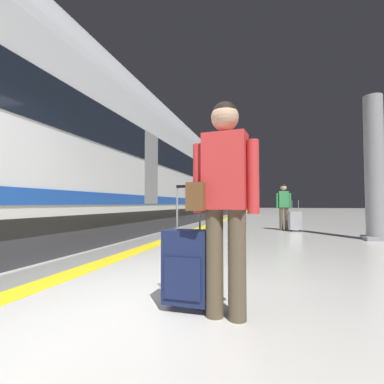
# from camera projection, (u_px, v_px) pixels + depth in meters

# --- Properties ---
(ground_plane) EXTENTS (120.00, 120.00, 0.00)m
(ground_plane) POSITION_uv_depth(u_px,v_px,m) (108.00, 302.00, 2.55)
(ground_plane) COLOR silver
(safety_line_strip) EXTENTS (0.36, 80.00, 0.01)m
(safety_line_strip) POSITION_uv_depth(u_px,v_px,m) (212.00, 224.00, 12.45)
(safety_line_strip) COLOR yellow
(safety_line_strip) RESTS_ON ground
(tactile_edge_band) EXTENTS (0.75, 80.00, 0.01)m
(tactile_edge_band) POSITION_uv_depth(u_px,v_px,m) (204.00, 224.00, 12.55)
(tactile_edge_band) COLOR slate
(tactile_edge_band) RESTS_ON ground
(high_speed_train) EXTENTS (2.94, 28.56, 4.97)m
(high_speed_train) POSITION_uv_depth(u_px,v_px,m) (161.00, 168.00, 12.60)
(high_speed_train) COLOR #38383D
(high_speed_train) RESTS_ON ground
(traveller_foreground) EXTENTS (0.56, 0.30, 1.72)m
(traveller_foreground) POSITION_uv_depth(u_px,v_px,m) (223.00, 191.00, 2.23)
(traveller_foreground) COLOR brown
(traveller_foreground) RESTS_ON ground
(rolling_suitcase_foreground) EXTENTS (0.38, 0.24, 1.07)m
(rolling_suitcase_foreground) POSITION_uv_depth(u_px,v_px,m) (186.00, 266.00, 2.37)
(rolling_suitcase_foreground) COLOR #19234C
(rolling_suitcase_foreground) RESTS_ON ground
(passenger_near) EXTENTS (0.48, 0.22, 1.56)m
(passenger_near) POSITION_uv_depth(u_px,v_px,m) (284.00, 204.00, 9.43)
(passenger_near) COLOR brown
(passenger_near) RESTS_ON ground
(suitcase_near) EXTENTS (0.43, 0.33, 1.04)m
(suitcase_near) POSITION_uv_depth(u_px,v_px,m) (295.00, 220.00, 9.04)
(suitcase_near) COLOR #9E9EA3
(suitcase_near) RESTS_ON ground
(platform_pillar) EXTENTS (0.56, 0.56, 3.60)m
(platform_pillar) POSITION_uv_depth(u_px,v_px,m) (374.00, 170.00, 6.90)
(platform_pillar) COLOR gray
(platform_pillar) RESTS_ON ground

